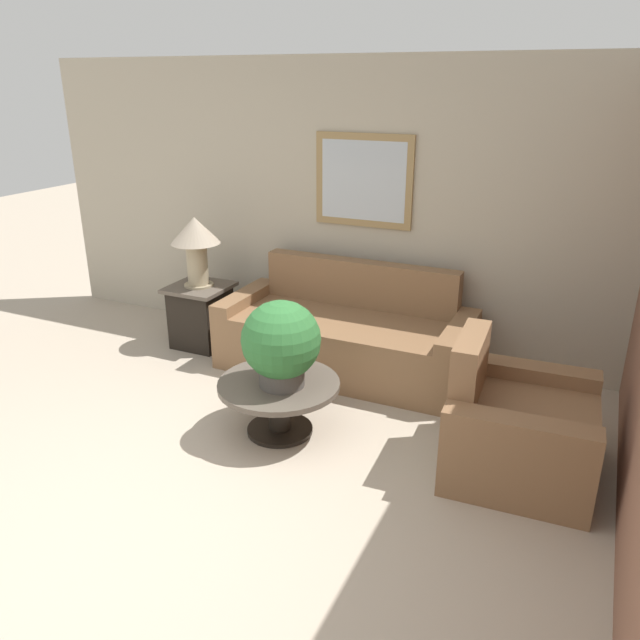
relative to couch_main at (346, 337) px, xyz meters
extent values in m
plane|color=tan|center=(-0.12, -2.40, -0.30)|extent=(20.00, 20.00, 0.00)
cube|color=#B2A893|center=(-0.12, 0.56, 1.00)|extent=(6.67, 0.06, 2.60)
cube|color=#997A4C|center=(-0.07, 0.52, 1.27)|extent=(0.90, 0.03, 0.80)
cube|color=#B2BCC6|center=(-0.07, 0.51, 1.27)|extent=(0.78, 0.01, 0.68)
cube|color=brown|center=(0.00, -0.04, -0.06)|extent=(1.79, 0.90, 0.49)
cube|color=brown|center=(0.00, 0.33, 0.39)|extent=(1.79, 0.16, 0.41)
cube|color=brown|center=(-0.98, -0.04, -0.01)|extent=(0.18, 0.90, 0.59)
cube|color=brown|center=(0.98, -0.04, -0.01)|extent=(0.18, 0.90, 0.59)
cube|color=brown|center=(1.62, -0.95, -0.06)|extent=(0.92, 0.65, 0.49)
cube|color=brown|center=(1.25, -0.96, 0.39)|extent=(0.19, 0.61, 0.41)
cube|color=brown|center=(1.64, -1.34, -0.01)|extent=(0.90, 0.22, 0.59)
cube|color=brown|center=(1.60, -0.56, -0.01)|extent=(0.90, 0.22, 0.59)
cylinder|color=black|center=(-0.03, -1.18, -0.29)|extent=(0.48, 0.48, 0.03)
cylinder|color=black|center=(-0.03, -1.18, -0.11)|extent=(0.16, 0.16, 0.33)
cylinder|color=brown|center=(-0.03, -1.18, 0.08)|extent=(0.87, 0.87, 0.04)
cube|color=black|center=(-1.46, -0.08, -0.02)|extent=(0.46, 0.46, 0.56)
cube|color=brown|center=(-1.46, -0.08, 0.28)|extent=(0.54, 0.54, 0.03)
cylinder|color=tan|center=(-1.46, -0.08, 0.30)|extent=(0.27, 0.27, 0.02)
cylinder|color=tan|center=(-1.46, -0.08, 0.51)|extent=(0.19, 0.19, 0.39)
cone|color=gray|center=(-1.46, -0.08, 0.82)|extent=(0.45, 0.45, 0.24)
cylinder|color=#4C4742|center=(0.02, -1.21, 0.17)|extent=(0.32, 0.32, 0.13)
sphere|color=#2D6B33|center=(0.02, -1.21, 0.44)|extent=(0.55, 0.55, 0.55)
camera|label=1|loc=(1.89, -4.64, 2.10)|focal=35.00mm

